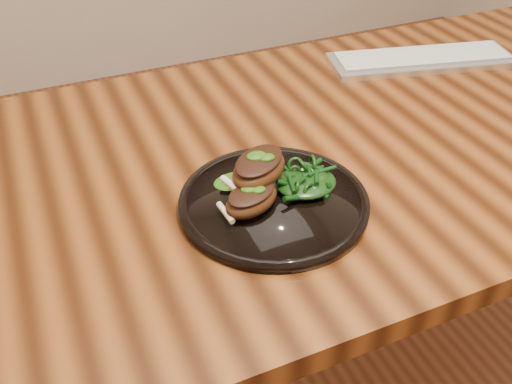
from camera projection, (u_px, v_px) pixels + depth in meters
desk at (333, 174)px, 1.08m from camera, size 1.60×0.80×0.75m
plate at (274, 202)px, 0.87m from camera, size 0.29×0.29×0.02m
lamb_chop_front at (251, 199)px, 0.83m from camera, size 0.11×0.09×0.04m
lamb_chop_back at (258, 168)px, 0.85m from camera, size 0.13×0.12×0.05m
herb_smear at (236, 181)px, 0.90m from camera, size 0.07×0.05×0.00m
greens_heap at (306, 179)px, 0.88m from camera, size 0.10×0.09×0.04m
keyboard at (422, 59)px, 1.28m from camera, size 0.43×0.22×0.02m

